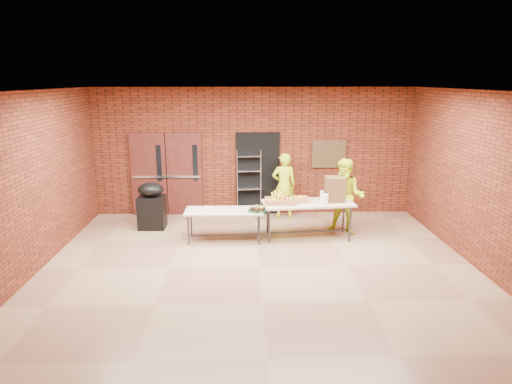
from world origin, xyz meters
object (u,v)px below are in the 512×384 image
(wire_rack, at_px, (249,183))
(table_right, at_px, (308,205))
(coffee_dispenser, at_px, (335,189))
(table_left, at_px, (224,213))
(volunteer_woman, at_px, (284,186))
(covered_grill, at_px, (152,205))
(volunteer_man, at_px, (346,197))

(wire_rack, distance_m, table_right, 2.14)
(coffee_dispenser, bearing_deg, table_right, -173.12)
(table_right, relative_size, coffee_dispenser, 3.72)
(table_left, height_order, volunteer_woman, volunteer_woman)
(table_left, relative_size, volunteer_woman, 1.02)
(table_right, bearing_deg, volunteer_woman, 97.90)
(wire_rack, bearing_deg, coffee_dispenser, -47.12)
(table_left, distance_m, covered_grill, 1.94)
(wire_rack, bearing_deg, table_left, -111.29)
(covered_grill, relative_size, volunteer_man, 0.64)
(coffee_dispenser, bearing_deg, volunteer_man, 31.40)
(table_left, xyz_separation_m, volunteer_man, (2.69, 0.40, 0.22))
(coffee_dispenser, bearing_deg, wire_rack, 137.66)
(table_right, distance_m, covered_grill, 3.60)
(table_right, height_order, covered_grill, covered_grill)
(covered_grill, height_order, volunteer_woman, volunteer_woman)
(wire_rack, xyz_separation_m, table_right, (1.25, -1.74, -0.10))
(table_left, bearing_deg, wire_rack, 73.94)
(volunteer_woman, xyz_separation_m, volunteer_man, (1.26, -1.27, 0.03))
(wire_rack, relative_size, table_left, 1.00)
(coffee_dispenser, height_order, volunteer_man, volunteer_man)
(table_right, xyz_separation_m, coffee_dispenser, (0.58, 0.07, 0.34))
(coffee_dispenser, height_order, volunteer_woman, volunteer_woman)
(wire_rack, xyz_separation_m, table_left, (-0.56, -1.89, -0.21))
(wire_rack, height_order, table_left, wire_rack)
(wire_rack, height_order, table_right, wire_rack)
(table_right, relative_size, volunteer_woman, 1.23)
(table_left, xyz_separation_m, volunteer_woman, (1.43, 1.67, 0.19))
(coffee_dispenser, height_order, covered_grill, coffee_dispenser)
(table_left, bearing_deg, volunteer_man, 8.99)
(volunteer_woman, bearing_deg, coffee_dispenser, 121.47)
(coffee_dispenser, distance_m, volunteer_man, 0.41)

